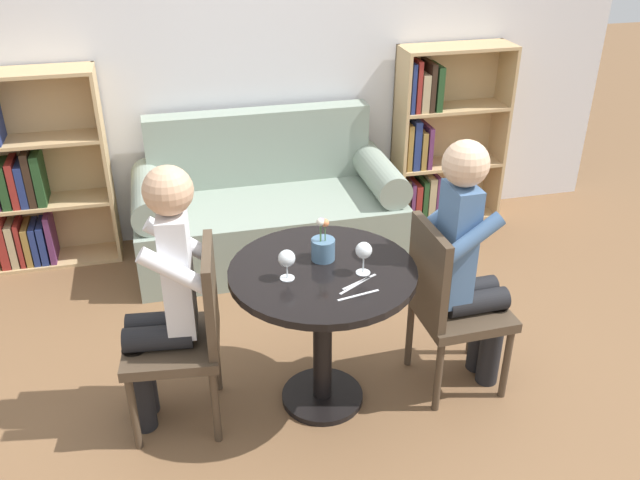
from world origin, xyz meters
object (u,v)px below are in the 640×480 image
object	(u,v)px
bookshelf_right	(435,140)
person_left	(163,295)
wine_glass_right	(364,252)
couch	(268,211)
chair_left	(187,331)
person_right	(469,262)
bookshelf_left	(30,179)
wine_glass_left	(287,259)
chair_right	(448,301)
flower_vase	(323,246)

from	to	relation	value
bookshelf_right	person_left	bearing A→B (deg)	-138.67
person_left	wine_glass_right	xyz separation A→B (m)	(0.86, -0.12, 0.17)
couch	chair_left	bearing A→B (deg)	-112.49
person_right	wine_glass_right	size ratio (longest dim) A/B	8.60
couch	bookshelf_left	xyz separation A→B (m)	(-1.47, 0.26, 0.27)
wine_glass_right	wine_glass_left	bearing A→B (deg)	174.16
couch	wine_glass_left	distance (m)	1.65
bookshelf_left	wine_glass_left	world-z (taller)	bookshelf_left
person_left	person_right	distance (m)	1.40
chair_right	wine_glass_right	bearing A→B (deg)	95.13
bookshelf_right	wine_glass_right	xyz separation A→B (m)	(-1.11, -1.86, 0.25)
wine_glass_left	flower_vase	distance (m)	0.23
person_left	bookshelf_right	bearing A→B (deg)	137.88
chair_right	wine_glass_left	size ratio (longest dim) A/B	6.51
bookshelf_left	chair_left	bearing A→B (deg)	-63.87
bookshelf_left	person_left	size ratio (longest dim) A/B	0.99
person_left	wine_glass_right	bearing A→B (deg)	88.38
wine_glass_left	bookshelf_left	bearing A→B (deg)	125.60
bookshelf_left	person_left	world-z (taller)	person_left
flower_vase	wine_glass_left	bearing A→B (deg)	-146.76
couch	flower_vase	world-z (taller)	flower_vase
wine_glass_left	wine_glass_right	xyz separation A→B (m)	(0.33, -0.03, 0.01)
bookshelf_left	wine_glass_right	size ratio (longest dim) A/B	8.43
wine_glass_left	wine_glass_right	bearing A→B (deg)	-5.84
couch	chair_left	size ratio (longest dim) A/B	1.91
wine_glass_right	bookshelf_right	bearing A→B (deg)	59.20
chair_right	person_right	xyz separation A→B (m)	(0.09, 0.00, 0.20)
person_right	bookshelf_left	bearing A→B (deg)	48.66
person_left	wine_glass_left	xyz separation A→B (m)	(0.53, -0.09, 0.16)
bookshelf_right	chair_right	distance (m)	1.92
bookshelf_right	chair_left	distance (m)	2.58
wine_glass_right	flower_vase	world-z (taller)	flower_vase
person_left	wine_glass_right	size ratio (longest dim) A/B	8.48
person_right	wine_glass_left	size ratio (longest dim) A/B	9.41
couch	wine_glass_left	size ratio (longest dim) A/B	12.41
wine_glass_left	flower_vase	size ratio (longest dim) A/B	0.64
couch	chair_left	world-z (taller)	couch
chair_left	wine_glass_left	distance (m)	0.57
chair_left	wine_glass_left	world-z (taller)	chair_left
bookshelf_left	chair_right	distance (m)	2.76
chair_right	couch	bearing A→B (deg)	20.03
bookshelf_left	person_left	bearing A→B (deg)	-65.97
person_left	flower_vase	distance (m)	0.73
chair_left	couch	bearing A→B (deg)	164.06
chair_right	person_left	size ratio (longest dim) A/B	0.70
wine_glass_right	flower_vase	bearing A→B (deg)	131.78
chair_left	person_left	world-z (taller)	person_left
chair_left	flower_vase	bearing A→B (deg)	101.16
bookshelf_left	chair_left	distance (m)	1.95
person_right	wine_glass_left	distance (m)	0.88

